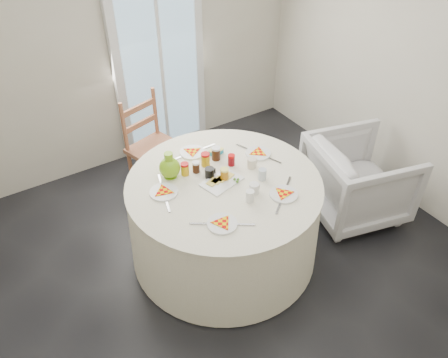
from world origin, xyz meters
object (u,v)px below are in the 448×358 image
armchair (358,178)px  wooden_chair (156,151)px  table (224,219)px  green_pitcher (169,166)px

armchair → wooden_chair: bearing=61.6°
table → green_pitcher: green_pitcher is taller
table → green_pitcher: bearing=137.9°
table → wooden_chair: bearing=95.0°
wooden_chair → green_pitcher: size_ratio=4.75×
wooden_chair → armchair: bearing=-59.7°
wooden_chair → green_pitcher: (-0.22, -0.79, 0.40)m
armchair → green_pitcher: green_pitcher is taller
armchair → green_pitcher: 1.78m
armchair → green_pitcher: bearing=87.0°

